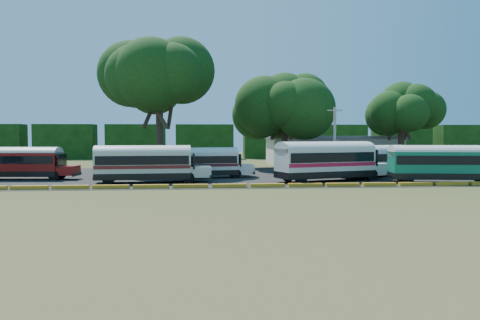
{
  "coord_description": "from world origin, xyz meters",
  "views": [
    {
      "loc": [
        -0.67,
        -35.06,
        4.05
      ],
      "look_at": [
        2.77,
        6.0,
        1.89
      ],
      "focal_mm": 35.0,
      "sensor_mm": 36.0,
      "label": 1
    }
  ],
  "objects": [
    {
      "name": "bus_cream_west",
      "position": [
        -5.37,
        5.31,
        1.82
      ],
      "size": [
        9.95,
        3.13,
        3.22
      ],
      "rotation": [
        0.0,
        0.0,
        0.07
      ],
      "color": "black",
      "rests_on": "ground"
    },
    {
      "name": "treeline_backdrop",
      "position": [
        0.0,
        48.0,
        3.0
      ],
      "size": [
        130.0,
        4.0,
        6.0
      ],
      "color": "black",
      "rests_on": "ground"
    },
    {
      "name": "utility_pole",
      "position": [
        13.45,
        13.43,
        3.65
      ],
      "size": [
        1.6,
        0.3,
        7.07
      ],
      "color": "gray",
      "rests_on": "ground"
    },
    {
      "name": "curb",
      "position": [
        -0.0,
        1.0,
        0.15
      ],
      "size": [
        53.7,
        0.45,
        0.3
      ],
      "color": "#C58417",
      "rests_on": "ground"
    },
    {
      "name": "asphalt_strip",
      "position": [
        1.0,
        12.0,
        0.01
      ],
      "size": [
        64.0,
        24.0,
        0.02
      ],
      "primitive_type": "cube",
      "color": "black",
      "rests_on": "ground"
    },
    {
      "name": "terminal_building",
      "position": [
        18.0,
        30.0,
        2.03
      ],
      "size": [
        19.0,
        9.0,
        4.0
      ],
      "color": "beige",
      "rests_on": "ground"
    },
    {
      "name": "bus_red",
      "position": [
        -17.14,
        9.22,
        1.72
      ],
      "size": [
        9.29,
        2.9,
        3.01
      ],
      "rotation": [
        0.0,
        0.0,
        -0.07
      ],
      "color": "black",
      "rests_on": "ground"
    },
    {
      "name": "bus_teal",
      "position": [
        19.78,
        3.21,
        1.85
      ],
      "size": [
        10.07,
        3.76,
        3.23
      ],
      "rotation": [
        0.0,
        0.0,
        -0.14
      ],
      "color": "black",
      "rests_on": "ground"
    },
    {
      "name": "bus_white_red",
      "position": [
        10.43,
        5.2,
        2.0
      ],
      "size": [
        11.03,
        5.82,
        3.53
      ],
      "rotation": [
        0.0,
        0.0,
        0.31
      ],
      "color": "black",
      "rests_on": "ground"
    },
    {
      "name": "tree_west",
      "position": [
        -5.23,
        17.43,
        10.75
      ],
      "size": [
        10.16,
        10.16,
        14.53
      ],
      "color": "#312718",
      "rests_on": "ground"
    },
    {
      "name": "ground",
      "position": [
        0.0,
        0.0,
        0.0
      ],
      "size": [
        160.0,
        160.0,
        0.0
      ],
      "primitive_type": "plane",
      "color": "#2B4316",
      "rests_on": "ground"
    },
    {
      "name": "bus_white_blue",
      "position": [
        16.27,
        9.25,
        1.75
      ],
      "size": [
        9.61,
        5.74,
        3.1
      ],
      "rotation": [
        0.0,
        0.0,
        0.39
      ],
      "color": "black",
      "rests_on": "ground"
    },
    {
      "name": "bus_cream_east",
      "position": [
        -0.67,
        9.36,
        1.65
      ],
      "size": [
        9.08,
        3.35,
        2.92
      ],
      "rotation": [
        0.0,
        0.0,
        0.13
      ],
      "color": "black",
      "rests_on": "ground"
    },
    {
      "name": "tree_center",
      "position": [
        9.54,
        21.51,
        8.13
      ],
      "size": [
        9.59,
        9.59,
        11.68
      ],
      "color": "#312718",
      "rests_on": "ground"
    },
    {
      "name": "tree_east",
      "position": [
        24.93,
        22.93,
        8.01
      ],
      "size": [
        7.73,
        7.73,
        10.92
      ],
      "color": "#312718",
      "rests_on": "ground"
    }
  ]
}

